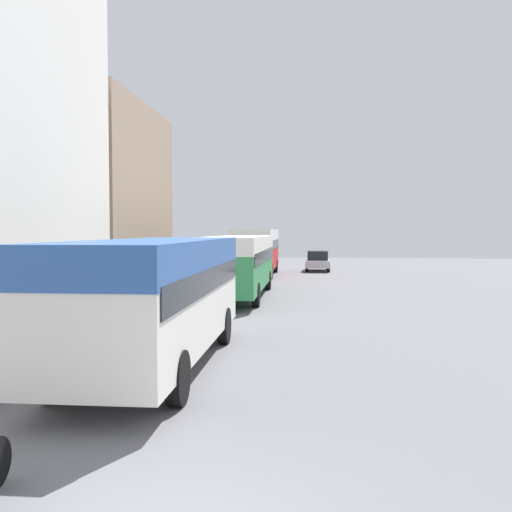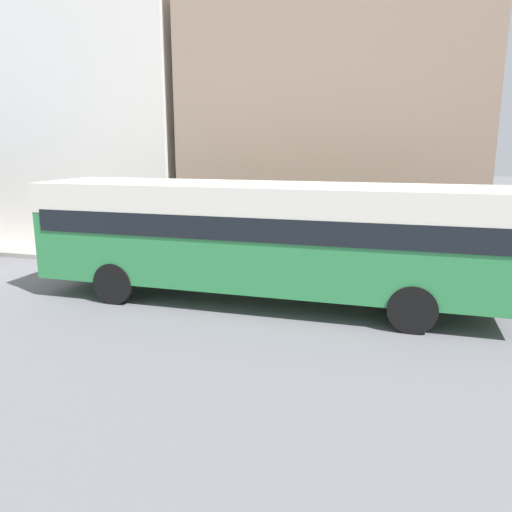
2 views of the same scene
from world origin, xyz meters
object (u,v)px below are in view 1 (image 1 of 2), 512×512
at_px(bus_lead, 156,284).
at_px(pedestrian_near_curb, 119,296).
at_px(car_crossing, 317,261).
at_px(bus_third_in_line, 256,246).
at_px(bus_following, 239,257).

xyz_separation_m(bus_lead, pedestrian_near_curb, (-2.86, 5.76, -0.96)).
xyz_separation_m(car_crossing, pedestrian_near_curb, (-7.00, -25.55, 0.14)).
xyz_separation_m(bus_lead, car_crossing, (4.14, 31.31, -1.10)).
bearing_deg(bus_third_in_line, car_crossing, 47.42).
distance_m(bus_following, bus_third_in_line, 12.83).
bearing_deg(car_crossing, pedestrian_near_curb, -105.32).
distance_m(bus_third_in_line, pedestrian_near_curb, 21.08).
height_order(bus_third_in_line, pedestrian_near_curb, bus_third_in_line).
bearing_deg(bus_lead, car_crossing, 82.46).
xyz_separation_m(bus_following, car_crossing, (3.94, 17.50, -1.07)).
relative_size(bus_lead, car_crossing, 2.22).
bearing_deg(bus_following, bus_lead, -90.84).
xyz_separation_m(bus_following, bus_third_in_line, (-0.36, 12.82, 0.19)).
bearing_deg(bus_third_in_line, pedestrian_near_curb, -97.38).
distance_m(car_crossing, pedestrian_near_curb, 26.50).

